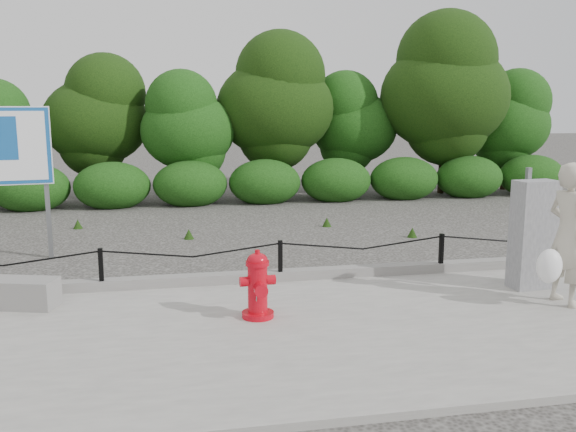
% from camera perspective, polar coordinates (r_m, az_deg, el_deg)
% --- Properties ---
extents(ground, '(90.00, 90.00, 0.00)m').
position_cam_1_polar(ground, '(8.95, -0.72, -6.57)').
color(ground, '#2D2B28').
rests_on(ground, ground).
extents(sidewalk, '(14.00, 4.00, 0.08)m').
position_cam_1_polar(sidewalk, '(7.08, 2.24, -10.86)').
color(sidewalk, gray).
rests_on(sidewalk, ground).
extents(curb, '(14.00, 0.22, 0.14)m').
position_cam_1_polar(curb, '(8.95, -0.78, -5.56)').
color(curb, slate).
rests_on(curb, sidewalk).
extents(chain_barrier, '(10.06, 0.06, 0.60)m').
position_cam_1_polar(chain_barrier, '(8.83, -0.73, -3.73)').
color(chain_barrier, black).
rests_on(chain_barrier, sidewalk).
extents(treeline, '(20.23, 3.72, 5.20)m').
position_cam_1_polar(treeline, '(17.49, -2.86, 10.17)').
color(treeline, black).
rests_on(treeline, ground).
extents(fire_hydrant, '(0.44, 0.45, 0.83)m').
position_cam_1_polar(fire_hydrant, '(7.33, -2.85, -6.51)').
color(fire_hydrant, '#BD0715').
rests_on(fire_hydrant, sidewalk).
extents(pedestrian, '(0.78, 0.73, 1.82)m').
position_cam_1_polar(pedestrian, '(8.48, 24.71, -1.72)').
color(pedestrian, '#B5AD9B').
rests_on(pedestrian, sidewalk).
extents(concrete_block, '(1.20, 0.71, 0.36)m').
position_cam_1_polar(concrete_block, '(8.52, -24.42, -6.56)').
color(concrete_block, gray).
rests_on(concrete_block, sidewalk).
extents(utility_cabinet, '(0.60, 0.44, 1.67)m').
position_cam_1_polar(utility_cabinet, '(9.10, 21.94, -1.61)').
color(utility_cabinet, '#98989B').
rests_on(utility_cabinet, sidewalk).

